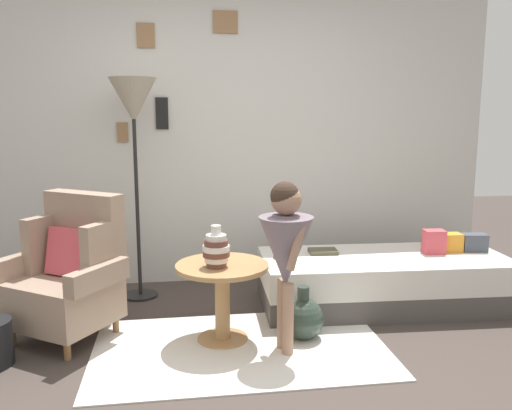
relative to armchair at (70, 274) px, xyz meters
name	(u,v)px	position (x,y,z in m)	size (l,w,h in m)	color
ground_plane	(254,381)	(1.14, -0.81, -0.44)	(12.00, 12.00, 0.00)	#423833
gallery_wall	(222,136)	(1.14, 1.14, 0.86)	(4.80, 0.12, 2.60)	beige
rug	(240,348)	(1.11, -0.38, -0.43)	(1.88, 1.15, 0.01)	silver
armchair	(70,274)	(0.00, 0.00, 0.00)	(0.90, 0.85, 0.97)	olive
daybed	(383,281)	(2.32, 0.24, -0.24)	(1.93, 0.88, 0.40)	#4C4742
pillow_head	(474,242)	(3.09, 0.29, 0.03)	(0.19, 0.12, 0.14)	#474C56
pillow_mid	(449,242)	(2.88, 0.31, 0.03)	(0.20, 0.12, 0.15)	orange
pillow_back	(434,242)	(2.74, 0.27, 0.05)	(0.16, 0.12, 0.19)	#D64C56
side_table	(222,285)	(1.01, -0.23, -0.05)	(0.61, 0.61, 0.53)	tan
vase_striped	(216,250)	(0.97, -0.29, 0.20)	(0.17, 0.17, 0.27)	brown
floor_lamp	(133,109)	(0.41, 0.73, 1.09)	(0.37, 0.37, 1.77)	black
person_child	(286,245)	(1.38, -0.46, 0.26)	(0.34, 0.34, 1.10)	#A37A60
book_on_daybed	(323,251)	(1.87, 0.40, -0.02)	(0.22, 0.16, 0.03)	#4D4A34
demijohn_near	(303,318)	(1.54, -0.28, -0.29)	(0.28, 0.28, 0.37)	#2D3D33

